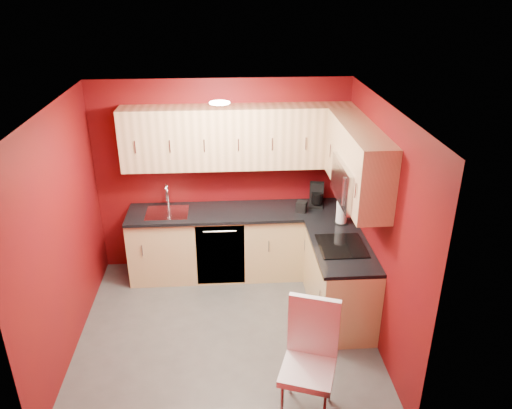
{
  "coord_description": "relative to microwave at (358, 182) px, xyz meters",
  "views": [
    {
      "loc": [
        0.03,
        -4.48,
        3.6
      ],
      "look_at": [
        0.37,
        0.55,
        1.28
      ],
      "focal_mm": 35.0,
      "sensor_mm": 36.0,
      "label": 1
    }
  ],
  "objects": [
    {
      "name": "wall_left",
      "position": [
        -2.99,
        -0.2,
        -0.41
      ],
      "size": [
        0.0,
        3.0,
        3.0
      ],
      "primitive_type": "plane",
      "rotation": [
        1.57,
        0.0,
        1.57
      ],
      "color": "#610B09",
      "rests_on": "floor"
    },
    {
      "name": "cooktop",
      "position": [
        -0.11,
        0.0,
        -0.74
      ],
      "size": [
        0.5,
        0.55,
        0.01
      ],
      "primitive_type": "cube",
      "color": "black",
      "rests_on": "countertop_right"
    },
    {
      "name": "wall_right",
      "position": [
        0.21,
        -0.2,
        -0.41
      ],
      "size": [
        0.0,
        3.0,
        3.0
      ],
      "primitive_type": "plane",
      "rotation": [
        1.57,
        0.0,
        -1.57
      ],
      "color": "#610B09",
      "rests_on": "floor"
    },
    {
      "name": "napkin_holder",
      "position": [
        -0.42,
        0.91,
        -0.68
      ],
      "size": [
        0.16,
        0.16,
        0.13
      ],
      "primitive_type": null,
      "rotation": [
        0.0,
        0.0,
        -0.39
      ],
      "color": "black",
      "rests_on": "countertop_back"
    },
    {
      "name": "microwave",
      "position": [
        0.0,
        0.0,
        0.0
      ],
      "size": [
        0.42,
        0.76,
        0.42
      ],
      "color": "silver",
      "rests_on": "upper_cabinets_right"
    },
    {
      "name": "upper_cabinets_right",
      "position": [
        0.03,
        0.24,
        0.23
      ],
      "size": [
        0.35,
        1.55,
        0.75
      ],
      "color": "#DBAD7C",
      "rests_on": "wall_right"
    },
    {
      "name": "wall_back",
      "position": [
        -1.39,
        1.3,
        -0.41
      ],
      "size": [
        3.2,
        0.0,
        3.2
      ],
      "primitive_type": "plane",
      "rotation": [
        1.57,
        0.0,
        0.0
      ],
      "color": "#610B09",
      "rests_on": "floor"
    },
    {
      "name": "dishwasher_front",
      "position": [
        -1.44,
        0.71,
        -1.22
      ],
      "size": [
        0.6,
        0.02,
        0.82
      ],
      "primitive_type": "cube",
      "color": "black",
      "rests_on": "base_cabinets_back"
    },
    {
      "name": "upper_cabinets_back",
      "position": [
        -1.19,
        1.13,
        0.17
      ],
      "size": [
        2.8,
        0.35,
        0.75
      ],
      "primitive_type": "cube",
      "color": "#DBAD7C",
      "rests_on": "wall_back"
    },
    {
      "name": "downlight",
      "position": [
        -1.39,
        0.1,
        0.82
      ],
      "size": [
        0.2,
        0.2,
        0.01
      ],
      "primitive_type": "cylinder",
      "color": "white",
      "rests_on": "ceiling"
    },
    {
      "name": "paper_towel",
      "position": [
        0.01,
        0.57,
        -0.6
      ],
      "size": [
        0.23,
        0.23,
        0.3
      ],
      "primitive_type": null,
      "rotation": [
        0.0,
        0.0,
        0.43
      ],
      "color": "silver",
      "rests_on": "countertop_right"
    },
    {
      "name": "sink",
      "position": [
        -2.09,
        1.0,
        -0.72
      ],
      "size": [
        0.52,
        0.42,
        0.35
      ],
      "color": "silver",
      "rests_on": "countertop_back"
    },
    {
      "name": "countertop_right",
      "position": [
        -0.11,
        0.04,
        -0.77
      ],
      "size": [
        0.63,
        1.27,
        0.04
      ],
      "primitive_type": "cube",
      "color": "black",
      "rests_on": "base_cabinets_right"
    },
    {
      "name": "wall_front",
      "position": [
        -1.39,
        -1.7,
        -0.41
      ],
      "size": [
        3.2,
        0.0,
        3.2
      ],
      "primitive_type": "plane",
      "rotation": [
        -1.57,
        0.0,
        0.0
      ],
      "color": "#610B09",
      "rests_on": "floor"
    },
    {
      "name": "dining_chair",
      "position": [
        -0.69,
        -1.4,
        -1.1
      ],
      "size": [
        0.58,
        0.59,
        1.11
      ],
      "primitive_type": null,
      "rotation": [
        0.0,
        0.0,
        -0.34
      ],
      "color": "white",
      "rests_on": "floor"
    },
    {
      "name": "base_cabinets_right",
      "position": [
        -0.09,
        0.05,
        -1.22
      ],
      "size": [
        0.6,
        1.3,
        0.87
      ],
      "primitive_type": "cube",
      "color": "tan",
      "rests_on": "floor"
    },
    {
      "name": "floor",
      "position": [
        -1.39,
        -0.2,
        -1.66
      ],
      "size": [
        3.2,
        3.2,
        0.0
      ],
      "primitive_type": "plane",
      "color": "#4C4A47",
      "rests_on": "ground"
    },
    {
      "name": "coffee_maker",
      "position": [
        -0.21,
        1.06,
        -0.6
      ],
      "size": [
        0.22,
        0.27,
        0.3
      ],
      "primitive_type": null,
      "rotation": [
        0.0,
        0.0,
        -0.21
      ],
      "color": "black",
      "rests_on": "countertop_back"
    },
    {
      "name": "ceiling",
      "position": [
        -1.39,
        -0.2,
        0.84
      ],
      "size": [
        3.2,
        3.2,
        0.0
      ],
      "primitive_type": "plane",
      "rotation": [
        3.14,
        0.0,
        0.0
      ],
      "color": "white",
      "rests_on": "wall_back"
    },
    {
      "name": "base_cabinets_back",
      "position": [
        -1.19,
        1.0,
        -1.22
      ],
      "size": [
        2.8,
        0.6,
        0.87
      ],
      "primitive_type": "cube",
      "color": "tan",
      "rests_on": "floor"
    },
    {
      "name": "countertop_back",
      "position": [
        -1.19,
        0.99,
        -0.77
      ],
      "size": [
        2.8,
        0.63,
        0.04
      ],
      "primitive_type": "cube",
      "color": "black",
      "rests_on": "base_cabinets_back"
    }
  ]
}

